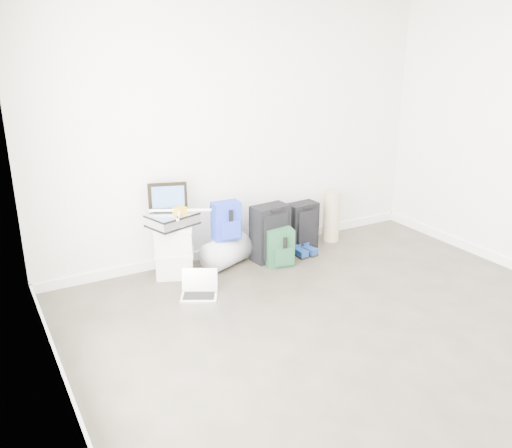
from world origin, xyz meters
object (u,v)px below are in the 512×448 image
large_suitcase (270,233)px  briefcase (172,219)px  boxes_stack (174,251)px  carry_on (302,226)px  laptop (199,290)px  duffel_bag (226,252)px

large_suitcase → briefcase: bearing=168.1°
briefcase → large_suitcase: briefcase is taller
boxes_stack → carry_on: bearing=22.4°
boxes_stack → briefcase: (0.00, 0.00, 0.33)m
large_suitcase → carry_on: bearing=5.9°
carry_on → briefcase: bearing=174.6°
carry_on → laptop: size_ratio=1.32×
briefcase → carry_on: 1.57m
large_suitcase → laptop: 1.12m
boxes_stack → carry_on: (1.53, -0.01, -0.00)m
laptop → boxes_stack: bearing=122.9°
laptop → carry_on: bearing=47.6°
briefcase → large_suitcase: (1.05, -0.11, -0.30)m
briefcase → large_suitcase: bearing=-23.2°
boxes_stack → laptop: boxes_stack is taller
boxes_stack → briefcase: 0.33m
boxes_stack → briefcase: size_ratio=1.22×
carry_on → laptop: carry_on is taller
briefcase → large_suitcase: 1.10m
duffel_bag → large_suitcase: 0.52m
briefcase → carry_on: bearing=-17.6°
large_suitcase → laptop: bearing=-163.8°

